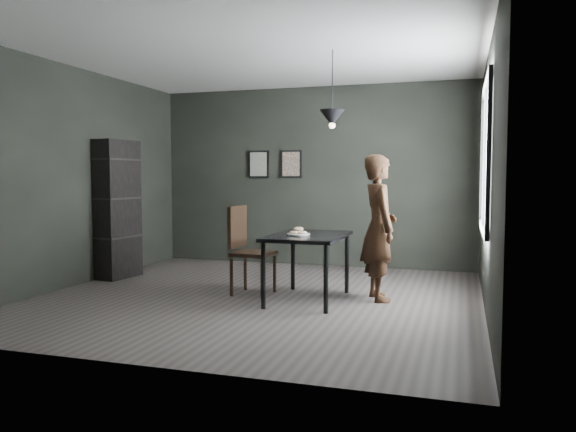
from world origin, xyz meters
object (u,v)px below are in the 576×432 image
(pendant_lamp, at_px, (332,118))
(shelf_unit, at_px, (117,209))
(white_plate, at_px, (298,235))
(wood_chair, at_px, (246,244))
(cafe_table, at_px, (308,241))
(woman, at_px, (379,227))

(pendant_lamp, bearing_deg, shelf_unit, 170.54)
(white_plate, height_order, wood_chair, wood_chair)
(cafe_table, distance_m, shelf_unit, 3.00)
(white_plate, xyz_separation_m, wood_chair, (-0.73, 0.27, -0.16))
(cafe_table, bearing_deg, woman, 20.26)
(white_plate, distance_m, pendant_lamp, 1.35)
(woman, xyz_separation_m, pendant_lamp, (-0.51, -0.18, 1.23))
(cafe_table, xyz_separation_m, woman, (0.76, 0.28, 0.15))
(cafe_table, distance_m, pendant_lamp, 1.41)
(woman, bearing_deg, white_plate, 92.72)
(wood_chair, relative_size, pendant_lamp, 1.22)
(cafe_table, height_order, white_plate, white_plate)
(cafe_table, bearing_deg, wood_chair, 170.23)
(shelf_unit, bearing_deg, cafe_table, -4.95)
(wood_chair, bearing_deg, cafe_table, -6.84)
(cafe_table, xyz_separation_m, shelf_unit, (-2.92, 0.63, 0.28))
(shelf_unit, height_order, pendant_lamp, pendant_lamp)
(woman, height_order, shelf_unit, shelf_unit)
(wood_chair, xyz_separation_m, shelf_unit, (-2.12, 0.49, 0.35))
(cafe_table, xyz_separation_m, pendant_lamp, (0.25, 0.10, 1.38))
(shelf_unit, bearing_deg, pendant_lamp, -2.27)
(white_plate, height_order, shelf_unit, shelf_unit)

